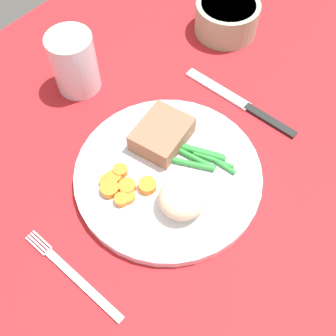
{
  "coord_description": "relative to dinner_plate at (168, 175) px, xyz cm",
  "views": [
    {
      "loc": [
        -19.36,
        -16.64,
        51.71
      ],
      "look_at": [
        2.54,
        1.92,
        4.6
      ],
      "focal_mm": 43.4,
      "sensor_mm": 36.0,
      "label": 1
    }
  ],
  "objects": [
    {
      "name": "salad_bowl",
      "position": [
        30.16,
        12.07,
        2.32
      ],
      "size": [
        11.08,
        11.08,
        5.53
      ],
      "color": "#99B28C",
      "rests_on": "dining_table"
    },
    {
      "name": "dining_table",
      "position": [
        -2.54,
        -1.92,
        -1.8
      ],
      "size": [
        120.0,
        90.0,
        2.0
      ],
      "color": "red",
      "rests_on": "ground"
    },
    {
      "name": "green_beans",
      "position": [
        4.52,
        -1.78,
        1.19
      ],
      "size": [
        6.47,
        10.77,
        0.89
      ],
      "color": "#2D8C38",
      "rests_on": "dinner_plate"
    },
    {
      "name": "meat_portion",
      "position": [
        3.52,
        4.11,
        2.31
      ],
      "size": [
        8.87,
        7.63,
        3.03
      ],
      "primitive_type": "cube",
      "rotation": [
        0.0,
        0.0,
        0.14
      ],
      "color": "#936047",
      "rests_on": "dinner_plate"
    },
    {
      "name": "water_glass",
      "position": [
        4.1,
        22.42,
        3.33
      ],
      "size": [
        7.06,
        7.06,
        9.71
      ],
      "color": "silver",
      "rests_on": "dining_table"
    },
    {
      "name": "dinner_plate",
      "position": [
        0.0,
        0.0,
        0.0
      ],
      "size": [
        26.07,
        26.07,
        1.6
      ],
      "primitive_type": "cylinder",
      "color": "white",
      "rests_on": "dining_table"
    },
    {
      "name": "mashed_potatoes",
      "position": [
        -2.35,
        -4.69,
        2.92
      ],
      "size": [
        6.62,
        6.2,
        4.25
      ],
      "primitive_type": "ellipsoid",
      "color": "beige",
      "rests_on": "dinner_plate"
    },
    {
      "name": "knife",
      "position": [
        17.79,
        -0.29,
        -0.6
      ],
      "size": [
        1.7,
        20.5,
        0.64
      ],
      "rotation": [
        0.0,
        0.0,
        0.08
      ],
      "color": "black",
      "rests_on": "dining_table"
    },
    {
      "name": "carrot_slices",
      "position": [
        -5.82,
        3.02,
        1.32
      ],
      "size": [
        6.12,
        6.89,
        1.18
      ],
      "color": "orange",
      "rests_on": "dinner_plate"
    },
    {
      "name": "fork",
      "position": [
        -18.24,
        -0.26,
        -0.6
      ],
      "size": [
        1.44,
        16.6,
        0.4
      ],
      "rotation": [
        0.0,
        0.0,
        -0.06
      ],
      "color": "silver",
      "rests_on": "dining_table"
    }
  ]
}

